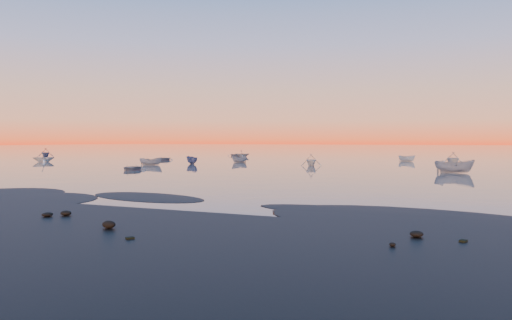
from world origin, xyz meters
The scene contains 6 objects.
ground centered at (0.00, 100.00, 0.00)m, with size 600.00×600.00×0.00m, color slate.
mud_lobes centered at (0.00, -1.00, 0.01)m, with size 140.00×6.00×0.07m, color black, non-canonical shape.
moored_fleet centered at (0.00, 53.00, 0.00)m, with size 124.00×58.00×1.20m, color silver, non-canonical shape.
boat_near_left centered at (-12.15, 25.28, 0.00)m, with size 3.95×1.64×0.99m, color slate.
boat_near_center centered at (24.75, 35.59, 0.00)m, with size 4.30×1.82×1.49m, color slate.
boat_near_right centered at (5.08, 44.51, 0.00)m, with size 3.80×1.71×1.33m, color silver.
Camera 1 is at (26.79, -25.05, 3.71)m, focal length 35.00 mm.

